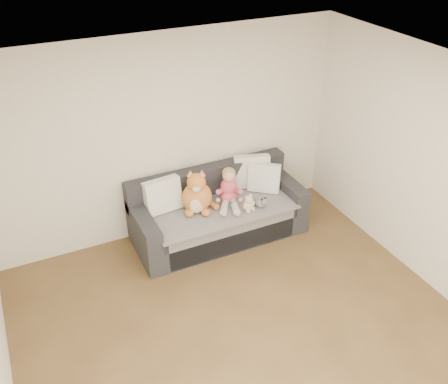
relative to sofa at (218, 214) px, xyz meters
name	(u,v)px	position (x,y,z in m)	size (l,w,h in m)	color
room_shell	(247,228)	(-0.46, -1.64, 0.99)	(5.00, 5.00, 5.00)	brown
sofa	(218,214)	(0.00, 0.00, 0.00)	(2.20, 0.94, 0.85)	#242529
cushion_left	(163,195)	(-0.67, 0.16, 0.37)	(0.48, 0.25, 0.44)	silver
cushion_right_back	(252,171)	(0.60, 0.21, 0.38)	(0.52, 0.35, 0.45)	silver
cushion_right_front	(264,178)	(0.69, 0.03, 0.35)	(0.45, 0.41, 0.40)	silver
toddler	(229,189)	(0.14, -0.05, 0.37)	(0.37, 0.49, 0.49)	#CE4861
plush_cat	(197,195)	(-0.29, -0.02, 0.38)	(0.45, 0.41, 0.58)	#C7792C
teddy_bear	(249,204)	(0.28, -0.32, 0.26)	(0.18, 0.14, 0.23)	beige
plush_cow	(261,202)	(0.46, -0.31, 0.23)	(0.13, 0.20, 0.16)	white
sippy_cup	(233,203)	(0.13, -0.16, 0.22)	(0.10, 0.07, 0.11)	#5D3DA8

